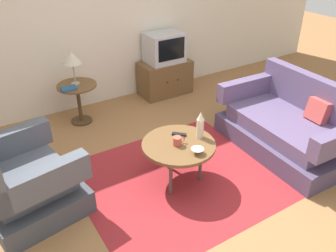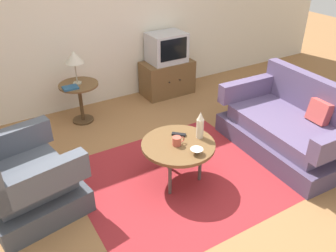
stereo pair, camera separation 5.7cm
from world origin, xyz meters
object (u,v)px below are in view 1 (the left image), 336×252
Objects in this scene: side_table at (78,95)px; vase at (200,125)px; armchair at (22,183)px; coffee_table at (179,146)px; bowl at (197,151)px; couch at (290,127)px; table_lamp at (72,58)px; book at (69,88)px; tv_remote_dark at (179,134)px; television at (164,48)px; tv_stand at (165,78)px; mug at (177,141)px.

vase is (0.71, -1.82, 0.21)m from side_table.
armchair reaches higher than coffee_table.
vase is at bearing 49.30° from bowl.
bowl is (-1.45, -0.07, 0.21)m from couch.
vase is (0.26, -0.01, 0.18)m from coffee_table.
book is (-0.13, -0.11, -0.35)m from table_lamp.
vase is at bearing -3.16° from coffee_table.
television is at bearing 107.51° from tv_remote_dark.
tv_remote_dark is (-0.96, -1.88, -0.28)m from television.
bowl is at bearing -50.53° from tv_remote_dark.
tv_remote_dark is (-0.17, 0.15, -0.13)m from vase.
tv_stand is 0.50m from television.
television is at bearing 66.20° from bowl.
television is at bearing 90.00° from tv_stand.
book is (-1.64, -0.28, 0.31)m from tv_stand.
armchair is 1.62m from book.
vase is (0.71, -1.84, -0.31)m from table_lamp.
mug is 0.98× the size of tv_remote_dark.
couch is at bearing 32.31° from tv_remote_dark.
coffee_table is at bearing -117.77° from tv_stand.
mug is at bearing -76.87° from table_lamp.
tv_stand is at bearing 62.23° from coffee_table.
tv_stand is 2.11m from tv_remote_dark.
armchair is 3.05m from television.
couch reaches higher than mug.
tv_remote_dark is at bearing 56.01° from coffee_table.
book reaches higher than tv_remote_dark.
armchair is 7.74× the size of mug.
mug reaches higher than tv_remote_dark.
table_lamp is at bearing 109.11° from side_table.
book is (-2.10, 1.89, 0.29)m from couch.
bowl is at bearing -113.80° from television.
bowl is at bearing -113.94° from tv_stand.
tv_stand is at bearing 107.32° from tv_remote_dark.
armchair is at bearing 164.43° from mug.
television is (-0.00, 0.01, 0.50)m from tv_stand.
tv_stand is 1.65m from table_lamp.
bowl is (0.08, -0.23, -0.02)m from mug.
vase is 1.92m from book.
bowl is (0.51, -2.06, 0.09)m from side_table.
television is 1.26× the size of table_lamp.
armchair reaches higher than bowl.
tv_remote_dark is (-1.42, 0.31, 0.20)m from couch.
mug is at bearing -83.55° from tv_remote_dark.
bowl is 0.64× the size of book.
vase reaches higher than book.
television is 1.89× the size of vase.
vase reaches higher than mug.
vase is (-0.79, -2.02, -0.15)m from television.
side_table is 4.09× the size of mug.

